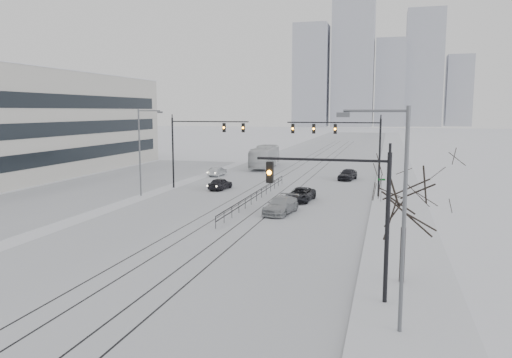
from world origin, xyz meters
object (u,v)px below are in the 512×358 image
sedan_nb_far (348,174)px  box_truck (265,157)px  bare_tree (405,198)px  sedan_nb_right (281,205)px  sedan_sb_outer (217,172)px  sedan_nb_front (300,195)px  traffic_mast_near (351,205)px  sedan_sb_inner (220,184)px

sedan_nb_far → box_truck: (-13.57, 10.65, 0.96)m
bare_tree → sedan_nb_far: size_ratio=1.43×
box_truck → sedan_nb_right: bearing=102.1°
sedan_sb_outer → sedan_nb_front: bearing=135.4°
traffic_mast_near → sedan_nb_far: traffic_mast_near is taller
bare_tree → sedan_sb_inner: bearing=125.2°
sedan_nb_right → traffic_mast_near: bearing=-61.1°
sedan_sb_outer → sedan_nb_right: 26.03m
sedan_nb_right → sedan_nb_far: (3.84, 22.79, 0.00)m
sedan_sb_outer → sedan_nb_far: sedan_nb_far is taller
sedan_nb_right → box_truck: 34.84m
sedan_nb_right → bare_tree: bearing=-50.7°
sedan_nb_front → box_truck: bearing=116.4°
sedan_sb_outer → box_truck: (3.82, 11.22, 1.06)m
sedan_sb_outer → sedan_nb_far: (17.39, 0.57, 0.11)m
traffic_mast_near → bare_tree: traffic_mast_near is taller
box_truck → sedan_nb_front: bearing=106.8°
bare_tree → sedan_nb_front: bearing=112.3°
bare_tree → sedan_nb_right: (-9.65, 15.76, -3.77)m
sedan_sb_outer → sedan_nb_front: 21.30m
sedan_sb_outer → traffic_mast_near: bearing=120.6°
bare_tree → sedan_sb_outer: bearing=121.4°
sedan_sb_outer → sedan_nb_front: (14.16, -15.91, 0.04)m
sedan_sb_outer → sedan_nb_right: (13.55, -22.22, 0.10)m
traffic_mast_near → sedan_nb_right: size_ratio=1.41×
sedan_nb_right → box_truck: bearing=114.0°
box_truck → sedan_nb_far: bearing=137.8°
bare_tree → sedan_sb_outer: size_ratio=1.63×
bare_tree → box_truck: 52.95m
bare_tree → sedan_nb_far: 39.17m
bare_tree → sedan_sb_inner: size_ratio=1.57×
traffic_mast_near → bare_tree: bearing=51.2°
bare_tree → sedan_nb_right: bearing=121.5°
sedan_nb_far → box_truck: 17.28m
traffic_mast_near → sedan_sb_inner: (-16.58, 29.93, -3.90)m
sedan_sb_inner → sedan_sb_outer: size_ratio=1.04×
bare_tree → sedan_nb_right: size_ratio=1.23×
bare_tree → sedan_nb_front: (-9.04, 22.07, -3.83)m
sedan_nb_front → sedan_sb_inner: bearing=159.5°
sedan_nb_front → sedan_nb_right: 6.34m
sedan_sb_outer → sedan_nb_far: bearing=-174.4°
bare_tree → sedan_sb_inner: bare_tree is taller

